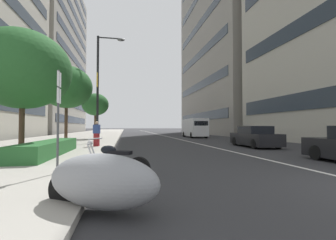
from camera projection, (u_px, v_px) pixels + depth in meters
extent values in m
cube|color=#A39E93|center=(83.00, 136.00, 31.95)|extent=(160.00, 10.15, 0.15)
cube|color=silver|center=(160.00, 135.00, 38.99)|extent=(110.00, 0.16, 0.01)
ellipsoid|color=gray|center=(103.00, 181.00, 3.66)|extent=(1.71, 2.11, 0.87)
cylinder|color=black|center=(64.00, 191.00, 3.94)|extent=(0.41, 0.57, 0.60)
cylinder|color=black|center=(90.00, 166.00, 6.39)|extent=(0.39, 0.60, 0.61)
cylinder|color=silver|center=(90.00, 166.00, 6.39)|extent=(0.26, 0.33, 0.31)
cylinder|color=black|center=(139.00, 169.00, 5.95)|extent=(0.39, 0.60, 0.61)
cylinder|color=silver|center=(139.00, 169.00, 5.95)|extent=(0.26, 0.33, 0.31)
cube|color=silver|center=(114.00, 168.00, 6.17)|extent=(0.41, 0.46, 0.28)
cube|color=black|center=(120.00, 153.00, 6.13)|extent=(0.50, 0.67, 0.10)
ellipsoid|color=black|center=(108.00, 150.00, 6.24)|extent=(0.43, 0.52, 0.24)
cylinder|color=silver|center=(91.00, 155.00, 6.31)|extent=(0.19, 0.30, 0.64)
cylinder|color=silver|center=(95.00, 155.00, 6.44)|extent=(0.19, 0.30, 0.64)
cylinder|color=silver|center=(96.00, 139.00, 6.37)|extent=(0.55, 0.31, 0.04)
sphere|color=silver|center=(90.00, 143.00, 6.42)|extent=(0.14, 0.14, 0.14)
cylinder|color=silver|center=(126.00, 171.00, 6.22)|extent=(0.40, 0.65, 0.16)
cylinder|color=black|center=(316.00, 153.00, 9.60)|extent=(0.63, 0.25, 0.62)
cube|color=black|center=(255.00, 139.00, 15.90)|extent=(4.41, 1.97, 0.78)
cube|color=black|center=(255.00, 130.00, 15.86)|extent=(2.10, 1.72, 0.51)
cylinder|color=black|center=(235.00, 141.00, 17.20)|extent=(0.63, 0.25, 0.62)
cylinder|color=black|center=(255.00, 141.00, 17.42)|extent=(0.63, 0.25, 0.62)
cylinder|color=black|center=(254.00, 144.00, 14.37)|extent=(0.63, 0.25, 0.62)
cylinder|color=black|center=(278.00, 144.00, 14.59)|extent=(0.63, 0.25, 0.62)
cube|color=silver|center=(194.00, 127.00, 30.09)|extent=(5.60, 2.07, 2.21)
cube|color=black|center=(201.00, 123.00, 27.38)|extent=(0.05, 1.70, 0.56)
cylinder|color=black|center=(184.00, 134.00, 31.77)|extent=(0.72, 0.27, 0.72)
cylinder|color=black|center=(197.00, 134.00, 32.09)|extent=(0.72, 0.27, 0.72)
cylinder|color=black|center=(192.00, 135.00, 28.03)|extent=(0.72, 0.27, 0.72)
cylinder|color=black|center=(206.00, 135.00, 28.35)|extent=(0.72, 0.27, 0.72)
cylinder|color=#47494C|center=(58.00, 121.00, 6.18)|extent=(0.06, 0.06, 2.78)
cube|color=silver|center=(59.00, 79.00, 6.22)|extent=(0.32, 0.02, 0.40)
cube|color=silver|center=(59.00, 96.00, 6.20)|extent=(0.32, 0.02, 0.40)
cylinder|color=#232326|center=(98.00, 89.00, 18.10)|extent=(0.18, 0.18, 8.44)
cylinder|color=#232326|center=(110.00, 38.00, 18.39)|extent=(0.10, 1.78, 0.10)
ellipsoid|color=slate|center=(121.00, 40.00, 18.55)|extent=(0.44, 0.60, 0.20)
cube|color=gold|center=(97.00, 80.00, 17.78)|extent=(0.56, 0.03, 1.10)
cube|color=gold|center=(98.00, 81.00, 18.47)|extent=(0.56, 0.03, 1.10)
cube|color=#28602D|center=(49.00, 148.00, 10.17)|extent=(5.94, 1.10, 0.61)
cylinder|color=#473323|center=(22.00, 130.00, 9.72)|extent=(0.22, 0.22, 2.21)
ellipsoid|color=#265B28|center=(23.00, 70.00, 9.79)|extent=(3.93, 3.93, 3.34)
cylinder|color=#473323|center=(66.00, 125.00, 16.43)|extent=(0.22, 0.22, 2.76)
ellipsoid|color=#265B28|center=(67.00, 87.00, 16.51)|extent=(3.58, 3.58, 3.05)
cylinder|color=#473323|center=(95.00, 126.00, 24.36)|extent=(0.22, 0.22, 2.57)
ellipsoid|color=#265B28|center=(95.00, 104.00, 24.43)|extent=(2.76, 2.76, 2.35)
cube|color=maroon|center=(97.00, 140.00, 14.77)|extent=(0.31, 0.37, 0.82)
cube|color=#33478C|center=(97.00, 129.00, 14.79)|extent=(0.35, 0.45, 0.56)
sphere|color=tan|center=(97.00, 123.00, 14.80)|extent=(0.22, 0.22, 0.22)
cube|color=#2D3842|center=(308.00, 100.00, 18.49)|extent=(18.93, 0.08, 1.50)
cube|color=#2D3842|center=(306.00, 23.00, 18.68)|extent=(18.93, 0.08, 1.50)
cube|color=gray|center=(239.00, 31.00, 47.68)|extent=(29.16, 17.14, 42.61)
cube|color=#2D3842|center=(199.00, 117.00, 45.58)|extent=(26.24, 0.08, 1.50)
cube|color=#2D3842|center=(199.00, 86.00, 45.76)|extent=(26.24, 0.08, 1.50)
cube|color=#2D3842|center=(199.00, 56.00, 45.94)|extent=(26.24, 0.08, 1.50)
cube|color=#2D3842|center=(199.00, 25.00, 46.12)|extent=(26.24, 0.08, 1.50)
cube|color=#2D3842|center=(3.00, 103.00, 22.49)|extent=(24.16, 0.08, 1.50)
cube|color=#2D3842|center=(4.00, 66.00, 22.60)|extent=(24.16, 0.08, 1.50)
cube|color=#2D3842|center=(5.00, 30.00, 22.71)|extent=(24.16, 0.08, 1.50)
cube|color=gray|center=(42.00, 52.00, 53.05)|extent=(32.46, 14.22, 37.31)
cube|color=#232D3D|center=(74.00, 120.00, 53.91)|extent=(29.22, 0.08, 1.50)
cube|color=#232D3D|center=(74.00, 105.00, 54.01)|extent=(29.22, 0.08, 1.50)
cube|color=#232D3D|center=(74.00, 90.00, 54.11)|extent=(29.22, 0.08, 1.50)
cube|color=#232D3D|center=(75.00, 75.00, 54.22)|extent=(29.22, 0.08, 1.50)
cube|color=#232D3D|center=(75.00, 60.00, 54.32)|extent=(29.22, 0.08, 1.50)
cube|color=#232D3D|center=(75.00, 45.00, 54.43)|extent=(29.22, 0.08, 1.50)
cube|color=#232D3D|center=(75.00, 30.00, 54.53)|extent=(29.22, 0.08, 1.50)
cube|color=#232D3D|center=(75.00, 15.00, 54.64)|extent=(29.22, 0.08, 1.50)
cube|color=#232D3D|center=(76.00, 0.00, 54.74)|extent=(29.22, 0.08, 1.50)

